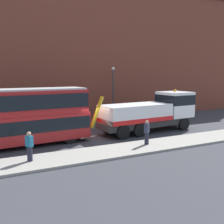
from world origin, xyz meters
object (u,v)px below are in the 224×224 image
object	(u,v)px
recovery_tow_truck	(152,112)
double_decker_bus	(10,116)
pedestrian_bystander	(147,133)
pedestrian_onlooker	(29,147)
street_lamp	(113,89)

from	to	relation	value
recovery_tow_truck	double_decker_bus	xyz separation A→B (m)	(-11.74, -0.04, 0.47)
double_decker_bus	pedestrian_bystander	world-z (taller)	double_decker_bus
pedestrian_onlooker	pedestrian_bystander	world-z (taller)	same
street_lamp	double_decker_bus	bearing A→B (deg)	-149.67
double_decker_bus	street_lamp	distance (m)	13.01
pedestrian_onlooker	street_lamp	world-z (taller)	street_lamp
pedestrian_bystander	double_decker_bus	bearing A→B (deg)	33.57
recovery_tow_truck	double_decker_bus	size ratio (longest dim) A/B	0.91
pedestrian_onlooker	street_lamp	size ratio (longest dim) A/B	0.29
double_decker_bus	pedestrian_onlooker	size ratio (longest dim) A/B	6.53
double_decker_bus	street_lamp	bearing A→B (deg)	25.76
double_decker_bus	pedestrian_bystander	size ratio (longest dim) A/B	6.53
pedestrian_onlooker	double_decker_bus	bearing A→B (deg)	62.84
recovery_tow_truck	pedestrian_bystander	xyz separation A→B (m)	(-3.18, -3.95, -0.77)
double_decker_bus	pedestrian_onlooker	world-z (taller)	double_decker_bus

